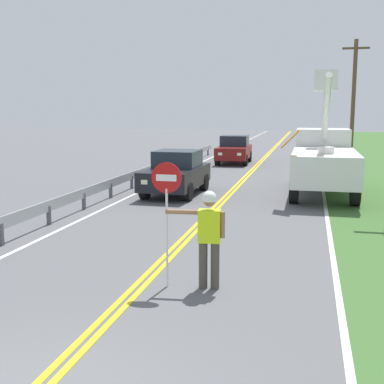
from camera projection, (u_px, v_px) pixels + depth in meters
centerline_yellow_left at (244, 177)px, 24.35m from camera, size 0.11×110.00×0.01m
centerline_yellow_right at (247, 177)px, 24.31m from camera, size 0.11×110.00×0.01m
edge_line_right at (321, 180)px, 23.51m from camera, size 0.12×110.00×0.01m
edge_line_left at (175, 175)px, 25.15m from camera, size 0.12×110.00×0.01m
flagger_worker at (209, 233)px, 9.03m from camera, size 1.08×0.28×1.83m
stop_sign_paddle at (167, 196)px, 9.02m from camera, size 0.56×0.04×2.33m
utility_bucket_truck at (323, 158)px, 19.61m from camera, size 2.67×6.82×4.83m
oncoming_sedan_nearest at (176, 173)px, 19.36m from camera, size 2.00×4.15×1.70m
oncoming_sedan_second at (234, 150)px, 30.66m from camera, size 2.01×4.15×1.70m
utility_pole_mid at (354, 96)px, 34.62m from camera, size 1.80×0.28×8.04m
guardrail_left_shoulder at (141, 173)px, 21.88m from camera, size 0.10×32.00×0.71m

